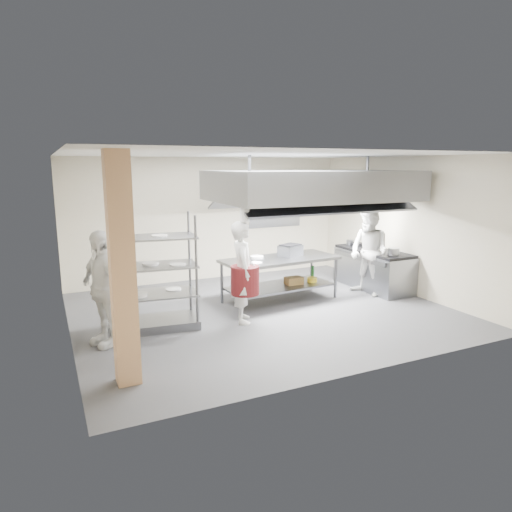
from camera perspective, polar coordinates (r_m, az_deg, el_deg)
name	(u,v)px	position (r m, az deg, el deg)	size (l,w,h in m)	color
floor	(263,311)	(8.98, 0.89, -6.93)	(7.00, 7.00, 0.00)	#343436
ceiling	(264,154)	(8.54, 0.95, 12.58)	(7.00, 7.00, 0.00)	silver
wall_back	(210,219)	(11.38, -5.74, 4.63)	(7.00, 7.00, 0.00)	#B9AE93
wall_left	(63,250)	(7.78, -22.93, 0.72)	(6.00, 6.00, 0.00)	#B9AE93
wall_right	(405,225)	(10.63, 18.16, 3.65)	(6.00, 6.00, 0.00)	#B9AE93
column	(122,271)	(5.97, -16.36, -1.80)	(0.30, 0.30, 3.00)	tan
exhaust_hood	(312,185)	(9.52, 6.99, 8.75)	(4.00, 2.50, 0.60)	gray
hood_strip_a	(273,203)	(9.10, 2.09, 6.69)	(1.60, 0.12, 0.04)	white
hood_strip_b	(347,200)	(10.05, 11.33, 6.91)	(1.60, 0.12, 0.04)	white
wall_shelf	(278,216)	(11.95, 2.71, 4.98)	(1.50, 0.28, 0.04)	gray
island	(280,279)	(9.61, 3.00, -2.90)	(2.45, 1.02, 0.91)	gray
island_worktop	(280,259)	(9.51, 3.03, -0.42)	(2.45, 1.02, 0.06)	gray
island_undershelf	(280,286)	(9.65, 2.99, -3.79)	(2.26, 0.92, 0.04)	slate
pass_rack	(158,272)	(8.04, -12.21, -1.97)	(1.33, 0.78, 2.00)	slate
cooking_range	(373,270)	(10.91, 14.42, -1.72)	(0.80, 2.00, 0.84)	slate
range_top	(374,251)	(10.82, 14.53, 0.60)	(0.78, 1.96, 0.06)	black
chef_head	(243,272)	(8.19, -1.66, -2.04)	(0.67, 0.44, 1.84)	silver
chef_line	(369,252)	(10.19, 13.95, 0.47)	(0.93, 0.72, 1.91)	white
chef_plating	(103,288)	(7.51, -18.63, -3.87)	(1.08, 0.45, 1.84)	white
griddle	(290,251)	(9.73, 4.31, 0.68)	(0.46, 0.36, 0.22)	slate
wicker_basket	(294,281)	(9.74, 4.75, -3.08)	(0.36, 0.25, 0.16)	olive
stockpot	(370,247)	(10.67, 14.07, 1.13)	(0.26, 0.26, 0.18)	gray
plate_stack	(158,292)	(8.13, -12.10, -4.45)	(0.28, 0.28, 0.05)	white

